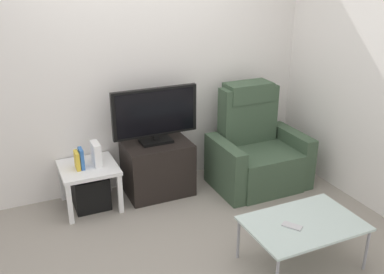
% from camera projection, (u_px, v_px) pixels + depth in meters
% --- Properties ---
extents(ground_plane, '(6.40, 6.40, 0.00)m').
position_uv_depth(ground_plane, '(184.00, 233.00, 3.91)').
color(ground_plane, gray).
extents(wall_back, '(6.40, 0.06, 2.60)m').
position_uv_depth(wall_back, '(139.00, 66.00, 4.38)').
color(wall_back, silver).
rests_on(wall_back, ground).
extents(wall_side, '(0.06, 4.48, 2.60)m').
position_uv_depth(wall_side, '(363.00, 71.00, 4.14)').
color(wall_side, silver).
rests_on(wall_side, ground).
extents(tv_stand, '(0.67, 0.50, 0.56)m').
position_uv_depth(tv_stand, '(158.00, 168.00, 4.52)').
color(tv_stand, black).
rests_on(tv_stand, ground).
extents(television, '(0.88, 0.20, 0.57)m').
position_uv_depth(television, '(155.00, 114.00, 4.32)').
color(television, black).
rests_on(television, tv_stand).
extents(recliner_armchair, '(0.98, 0.78, 1.08)m').
position_uv_depth(recliner_armchair, '(256.00, 151.00, 4.68)').
color(recliner_armchair, '#384C38').
rests_on(recliner_armchair, ground).
extents(side_table, '(0.54, 0.54, 0.44)m').
position_uv_depth(side_table, '(89.00, 172.00, 4.21)').
color(side_table, white).
rests_on(side_table, ground).
extents(subwoofer_box, '(0.33, 0.33, 0.33)m').
position_uv_depth(subwoofer_box, '(91.00, 191.00, 4.29)').
color(subwoofer_box, black).
rests_on(subwoofer_box, ground).
extents(book_leftmost, '(0.04, 0.14, 0.17)m').
position_uv_depth(book_leftmost, '(77.00, 160.00, 4.10)').
color(book_leftmost, gold).
rests_on(book_leftmost, side_table).
extents(book_middle, '(0.03, 0.13, 0.20)m').
position_uv_depth(book_middle, '(81.00, 158.00, 4.11)').
color(book_middle, '#3366B2').
rests_on(book_middle, side_table).
extents(game_console, '(0.07, 0.20, 0.22)m').
position_uv_depth(game_console, '(96.00, 154.00, 4.19)').
color(game_console, white).
rests_on(game_console, side_table).
extents(coffee_table, '(0.90, 0.60, 0.39)m').
position_uv_depth(coffee_table, '(303.00, 225.00, 3.38)').
color(coffee_table, '#B2C6C1').
rests_on(coffee_table, ground).
extents(cell_phone, '(0.14, 0.16, 0.01)m').
position_uv_depth(cell_phone, '(292.00, 226.00, 3.32)').
color(cell_phone, '#B7B7BC').
rests_on(cell_phone, coffee_table).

